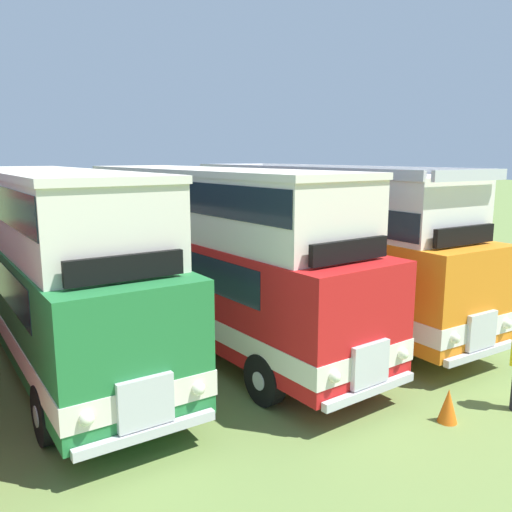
% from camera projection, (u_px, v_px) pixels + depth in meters
% --- Properties ---
extents(ground_plane, '(200.00, 200.00, 0.00)m').
position_uv_depth(ground_plane, '(66.00, 365.00, 12.32)').
color(ground_plane, olive).
extents(bus_third_in_row, '(2.65, 10.73, 4.49)m').
position_uv_depth(bus_third_in_row, '(54.00, 258.00, 12.24)').
color(bus_third_in_row, '#237538').
rests_on(bus_third_in_row, ground).
extents(bus_fourth_in_row, '(3.03, 10.97, 4.49)m').
position_uv_depth(bus_fourth_in_row, '(211.00, 247.00, 13.65)').
color(bus_fourth_in_row, red).
rests_on(bus_fourth_in_row, ground).
extents(bus_fifth_in_row, '(2.80, 11.38, 4.52)m').
position_uv_depth(bus_fifth_in_row, '(316.00, 238.00, 15.89)').
color(bus_fifth_in_row, orange).
rests_on(bus_fifth_in_row, ground).
extents(cone_near_end, '(0.36, 0.36, 0.64)m').
position_uv_depth(cone_near_end, '(448.00, 406.00, 9.62)').
color(cone_near_end, orange).
rests_on(cone_near_end, ground).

